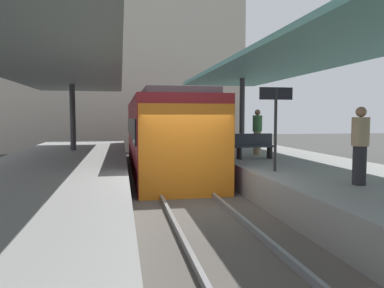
{
  "coord_description": "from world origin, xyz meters",
  "views": [
    {
      "loc": [
        -1.77,
        -9.01,
        2.45
      ],
      "look_at": [
        0.81,
        4.5,
        1.43
      ],
      "focal_mm": 34.88,
      "sensor_mm": 36.0,
      "label": 1
    }
  ],
  "objects_px": {
    "platform_bench": "(254,145)",
    "platform_sign": "(276,110)",
    "passenger_mid_platform": "(360,145)",
    "passenger_near_bench": "(257,131)",
    "commuter_train": "(164,134)"
  },
  "relations": [
    {
      "from": "platform_sign",
      "to": "passenger_mid_platform",
      "type": "xyz_separation_m",
      "value": [
        0.96,
        -2.18,
        -0.77
      ]
    },
    {
      "from": "platform_bench",
      "to": "platform_sign",
      "type": "distance_m",
      "value": 3.24
    },
    {
      "from": "platform_bench",
      "to": "passenger_near_bench",
      "type": "distance_m",
      "value": 1.48
    },
    {
      "from": "commuter_train",
      "to": "platform_sign",
      "type": "relative_size",
      "value": 5.24
    },
    {
      "from": "commuter_train",
      "to": "platform_bench",
      "type": "height_order",
      "value": "commuter_train"
    },
    {
      "from": "commuter_train",
      "to": "platform_bench",
      "type": "distance_m",
      "value": 4.44
    },
    {
      "from": "commuter_train",
      "to": "platform_sign",
      "type": "xyz_separation_m",
      "value": [
        2.23,
        -6.47,
        0.9
      ]
    },
    {
      "from": "platform_bench",
      "to": "passenger_near_bench",
      "type": "relative_size",
      "value": 0.81
    },
    {
      "from": "platform_sign",
      "to": "passenger_near_bench",
      "type": "distance_m",
      "value": 4.46
    },
    {
      "from": "passenger_mid_platform",
      "to": "platform_bench",
      "type": "bearing_deg",
      "value": 95.04
    },
    {
      "from": "passenger_near_bench",
      "to": "platform_sign",
      "type": "bearing_deg",
      "value": -104.64
    },
    {
      "from": "passenger_near_bench",
      "to": "passenger_mid_platform",
      "type": "relative_size",
      "value": 1.04
    },
    {
      "from": "commuter_train",
      "to": "passenger_mid_platform",
      "type": "distance_m",
      "value": 9.22
    },
    {
      "from": "passenger_near_bench",
      "to": "platform_bench",
      "type": "bearing_deg",
      "value": -115.25
    },
    {
      "from": "platform_sign",
      "to": "passenger_mid_platform",
      "type": "relative_size",
      "value": 1.34
    }
  ]
}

